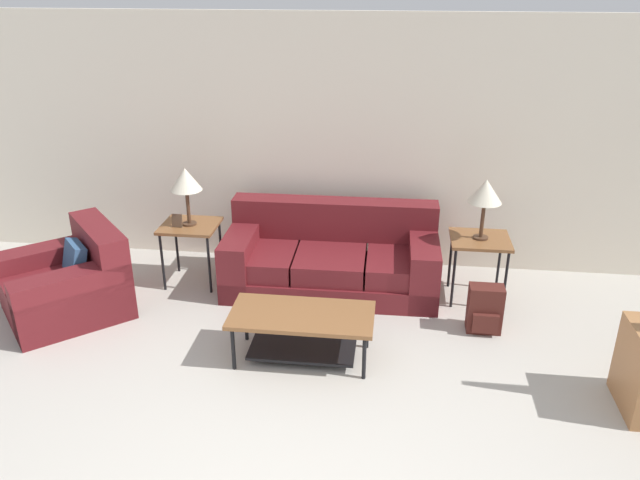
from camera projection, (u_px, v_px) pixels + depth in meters
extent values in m
cube|color=silver|center=(343.00, 144.00, 6.42)|extent=(9.02, 0.06, 2.60)
cube|color=maroon|center=(331.00, 278.00, 6.25)|extent=(2.09, 0.97, 0.22)
cube|color=maroon|center=(262.00, 257.00, 6.22)|extent=(0.68, 0.86, 0.20)
cube|color=maroon|center=(331.00, 260.00, 6.15)|extent=(0.68, 0.86, 0.20)
cube|color=maroon|center=(402.00, 264.00, 6.08)|extent=(0.68, 0.86, 0.20)
cube|color=maroon|center=(335.00, 219.00, 6.36)|extent=(2.08, 0.28, 0.40)
cube|color=maroon|center=(242.00, 258.00, 6.27)|extent=(0.29, 0.95, 0.58)
cube|color=maroon|center=(423.00, 267.00, 6.09)|extent=(0.29, 0.95, 0.58)
cube|color=maroon|center=(65.00, 294.00, 5.77)|extent=(1.39, 1.39, 0.40)
cube|color=maroon|center=(100.00, 245.00, 5.81)|extent=(0.84, 0.89, 0.40)
cube|color=maroon|center=(55.00, 272.00, 6.01)|extent=(0.92, 0.86, 0.56)
cube|color=maroon|center=(74.00, 301.00, 5.48)|extent=(0.92, 0.86, 0.56)
cube|color=#33567F|center=(74.00, 261.00, 5.72)|extent=(0.37, 0.38, 0.36)
cube|color=brown|center=(302.00, 315.00, 5.01)|extent=(1.16, 0.56, 0.04)
cylinder|color=black|center=(233.00, 348.00, 4.95)|extent=(0.03, 0.03, 0.39)
cylinder|color=black|center=(364.00, 357.00, 4.84)|extent=(0.03, 0.03, 0.39)
cylinder|color=black|center=(246.00, 320.00, 5.36)|extent=(0.03, 0.03, 0.39)
cylinder|color=black|center=(367.00, 328.00, 5.24)|extent=(0.03, 0.03, 0.39)
cube|color=black|center=(302.00, 349.00, 5.14)|extent=(0.87, 0.39, 0.02)
cube|color=brown|center=(190.00, 226.00, 6.19)|extent=(0.55, 0.50, 0.03)
cylinder|color=black|center=(162.00, 262.00, 6.15)|extent=(0.03, 0.03, 0.60)
cylinder|color=black|center=(209.00, 265.00, 6.10)|extent=(0.03, 0.03, 0.60)
cylinder|color=black|center=(177.00, 245.00, 6.53)|extent=(0.03, 0.03, 0.60)
cylinder|color=black|center=(221.00, 247.00, 6.48)|extent=(0.03, 0.03, 0.60)
cube|color=brown|center=(480.00, 240.00, 5.87)|extent=(0.55, 0.50, 0.03)
cylinder|color=black|center=(453.00, 278.00, 5.83)|extent=(0.03, 0.03, 0.60)
cylinder|color=black|center=(505.00, 281.00, 5.78)|extent=(0.03, 0.03, 0.60)
cylinder|color=black|center=(450.00, 259.00, 6.22)|extent=(0.03, 0.03, 0.60)
cylinder|color=black|center=(499.00, 262.00, 6.16)|extent=(0.03, 0.03, 0.60)
cylinder|color=#472D1E|center=(190.00, 223.00, 6.18)|extent=(0.14, 0.14, 0.02)
cylinder|color=#472D1E|center=(188.00, 206.00, 6.11)|extent=(0.04, 0.04, 0.34)
cone|color=beige|center=(186.00, 179.00, 5.99)|extent=(0.31, 0.31, 0.22)
cylinder|color=#472D1E|center=(480.00, 237.00, 5.86)|extent=(0.14, 0.14, 0.02)
cylinder|color=#472D1E|center=(482.00, 220.00, 5.79)|extent=(0.04, 0.04, 0.34)
cone|color=beige|center=(486.00, 191.00, 5.68)|extent=(0.31, 0.31, 0.22)
cube|color=#4C1E19|center=(485.00, 309.00, 5.48)|extent=(0.30, 0.17, 0.44)
cube|color=#4C1E19|center=(485.00, 324.00, 5.42)|extent=(0.22, 0.05, 0.17)
cylinder|color=#4C1E19|center=(474.00, 300.00, 5.58)|extent=(0.02, 0.02, 0.33)
cylinder|color=#4C1E19|center=(493.00, 301.00, 5.56)|extent=(0.02, 0.02, 0.33)
cube|color=#4C3828|center=(177.00, 221.00, 6.10)|extent=(0.10, 0.04, 0.13)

